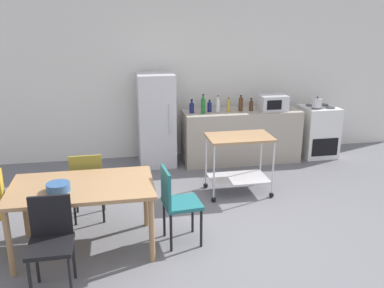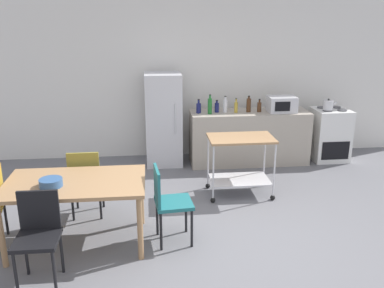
% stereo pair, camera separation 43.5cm
% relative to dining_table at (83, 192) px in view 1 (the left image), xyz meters
% --- Properties ---
extents(ground_plane, '(12.00, 12.00, 0.00)m').
position_rel_dining_table_xyz_m(ground_plane, '(1.60, -0.16, -0.67)').
color(ground_plane, slate).
extents(back_wall, '(8.40, 0.12, 2.90)m').
position_rel_dining_table_xyz_m(back_wall, '(1.60, 3.04, 0.78)').
color(back_wall, silver).
rests_on(back_wall, ground_plane).
extents(kitchen_counter, '(2.00, 0.64, 0.90)m').
position_rel_dining_table_xyz_m(kitchen_counter, '(2.50, 2.44, -0.22)').
color(kitchen_counter, '#A89E8E').
rests_on(kitchen_counter, ground_plane).
extents(dining_table, '(1.50, 0.90, 0.75)m').
position_rel_dining_table_xyz_m(dining_table, '(0.00, 0.00, 0.00)').
color(dining_table, '#A37A51').
rests_on(dining_table, ground_plane).
extents(chair_black, '(0.40, 0.40, 0.89)m').
position_rel_dining_table_xyz_m(chair_black, '(-0.25, -0.66, -0.15)').
color(chair_black, black).
rests_on(chair_black, ground_plane).
extents(chair_olive, '(0.40, 0.40, 0.89)m').
position_rel_dining_table_xyz_m(chair_olive, '(0.01, 0.66, -0.15)').
color(chair_olive, olive).
rests_on(chair_olive, ground_plane).
extents(chair_teal, '(0.44, 0.44, 0.89)m').
position_rel_dining_table_xyz_m(chair_teal, '(1.00, -0.07, -0.15)').
color(chair_teal, '#1E666B').
rests_on(chair_teal, ground_plane).
extents(stove_oven, '(0.60, 0.61, 0.92)m').
position_rel_dining_table_xyz_m(stove_oven, '(3.95, 2.46, -0.22)').
color(stove_oven, white).
rests_on(stove_oven, ground_plane).
extents(refrigerator, '(0.60, 0.63, 1.55)m').
position_rel_dining_table_xyz_m(refrigerator, '(1.05, 2.54, 0.10)').
color(refrigerator, silver).
rests_on(refrigerator, ground_plane).
extents(kitchen_cart, '(0.91, 0.57, 0.85)m').
position_rel_dining_table_xyz_m(kitchen_cart, '(2.07, 1.13, -0.10)').
color(kitchen_cart, '#A37A51').
rests_on(kitchen_cart, ground_plane).
extents(bottle_soy_sauce, '(0.08, 0.08, 0.23)m').
position_rel_dining_table_xyz_m(bottle_soy_sauce, '(1.63, 2.43, 0.32)').
color(bottle_soy_sauce, navy).
rests_on(bottle_soy_sauce, kitchen_counter).
extents(bottle_sparkling_water, '(0.07, 0.07, 0.32)m').
position_rel_dining_table_xyz_m(bottle_sparkling_water, '(1.81, 2.35, 0.36)').
color(bottle_sparkling_water, '#1E6628').
rests_on(bottle_sparkling_water, kitchen_counter).
extents(bottle_hot_sauce, '(0.07, 0.07, 0.20)m').
position_rel_dining_table_xyz_m(bottle_hot_sauce, '(1.94, 2.46, 0.31)').
color(bottle_hot_sauce, navy).
rests_on(bottle_hot_sauce, kitchen_counter).
extents(bottle_soda, '(0.07, 0.07, 0.28)m').
position_rel_dining_table_xyz_m(bottle_soda, '(2.08, 2.43, 0.34)').
color(bottle_soda, silver).
rests_on(bottle_soda, kitchen_counter).
extents(bottle_vinegar, '(0.06, 0.06, 0.24)m').
position_rel_dining_table_xyz_m(bottle_vinegar, '(2.26, 2.40, 0.32)').
color(bottle_vinegar, gold).
rests_on(bottle_vinegar, kitchen_counter).
extents(bottle_olive_oil, '(0.07, 0.07, 0.27)m').
position_rel_dining_table_xyz_m(bottle_olive_oil, '(2.47, 2.42, 0.35)').
color(bottle_olive_oil, '#4C2D19').
rests_on(bottle_olive_oil, kitchen_counter).
extents(bottle_wine, '(0.07, 0.07, 0.22)m').
position_rel_dining_table_xyz_m(bottle_wine, '(2.65, 2.40, 0.32)').
color(bottle_wine, '#4C2D19').
rests_on(bottle_wine, kitchen_counter).
extents(microwave, '(0.46, 0.35, 0.26)m').
position_rel_dining_table_xyz_m(microwave, '(3.02, 2.37, 0.36)').
color(microwave, silver).
rests_on(microwave, kitchen_counter).
extents(fruit_bowl, '(0.24, 0.24, 0.08)m').
position_rel_dining_table_xyz_m(fruit_bowl, '(-0.22, -0.12, 0.12)').
color(fruit_bowl, '#33598C').
rests_on(fruit_bowl, dining_table).
extents(kettle, '(0.24, 0.17, 0.19)m').
position_rel_dining_table_xyz_m(kettle, '(3.83, 2.36, 0.33)').
color(kettle, silver).
rests_on(kettle, stove_oven).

